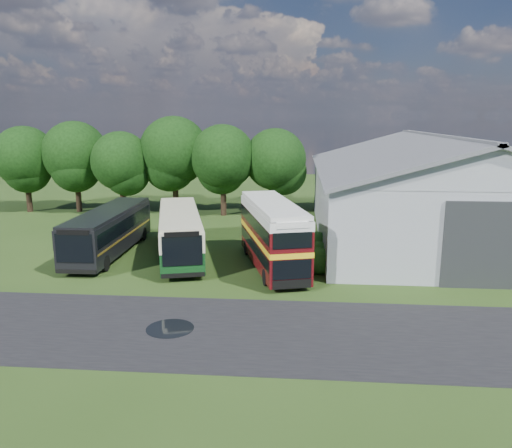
# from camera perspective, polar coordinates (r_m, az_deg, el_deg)

# --- Properties ---
(ground) EXTENTS (120.00, 120.00, 0.00)m
(ground) POSITION_cam_1_polar(r_m,az_deg,el_deg) (26.13, -4.90, -9.29)
(ground) COLOR #213912
(ground) RESTS_ON ground
(asphalt_road) EXTENTS (60.00, 8.00, 0.02)m
(asphalt_road) POSITION_cam_1_polar(r_m,az_deg,el_deg) (23.06, 1.35, -12.28)
(asphalt_road) COLOR black
(asphalt_road) RESTS_ON ground
(puddle) EXTENTS (2.20, 2.20, 0.01)m
(puddle) POSITION_cam_1_polar(r_m,az_deg,el_deg) (23.73, -9.79, -11.73)
(puddle) COLOR black
(puddle) RESTS_ON ground
(storage_shed) EXTENTS (18.80, 24.80, 8.15)m
(storage_shed) POSITION_cam_1_polar(r_m,az_deg,el_deg) (41.71, 19.80, 4.08)
(storage_shed) COLOR gray
(storage_shed) RESTS_ON ground
(tree_far_left) EXTENTS (6.12, 6.12, 8.64)m
(tree_far_left) POSITION_cam_1_polar(r_m,az_deg,el_deg) (55.29, -24.89, 6.96)
(tree_far_left) COLOR black
(tree_far_left) RESTS_ON ground
(tree_left_a) EXTENTS (6.46, 6.46, 9.12)m
(tree_left_a) POSITION_cam_1_polar(r_m,az_deg,el_deg) (53.43, -19.95, 7.55)
(tree_left_a) COLOR black
(tree_left_a) RESTS_ON ground
(tree_left_b) EXTENTS (5.78, 5.78, 8.16)m
(tree_left_b) POSITION_cam_1_polar(r_m,az_deg,el_deg) (50.66, -15.19, 6.93)
(tree_left_b) COLOR black
(tree_left_b) RESTS_ON ground
(tree_mid) EXTENTS (6.80, 6.80, 9.60)m
(tree_mid) POSITION_cam_1_polar(r_m,az_deg,el_deg) (50.37, -9.33, 8.23)
(tree_mid) COLOR black
(tree_mid) RESTS_ON ground
(tree_right_a) EXTENTS (6.26, 6.26, 8.83)m
(tree_right_a) POSITION_cam_1_polar(r_m,az_deg,el_deg) (48.45, -3.81, 7.62)
(tree_right_a) COLOR black
(tree_right_a) RESTS_ON ground
(tree_right_b) EXTENTS (5.98, 5.98, 8.45)m
(tree_right_b) POSITION_cam_1_polar(r_m,az_deg,el_deg) (48.77, 2.21, 7.38)
(tree_right_b) COLOR black
(tree_right_b) RESTS_ON ground
(shrub_front) EXTENTS (1.70, 1.70, 1.70)m
(shrub_front) POSITION_cam_1_polar(r_m,az_deg,el_deg) (31.47, 7.12, -5.56)
(shrub_front) COLOR #194714
(shrub_front) RESTS_ON ground
(shrub_mid) EXTENTS (1.60, 1.60, 1.60)m
(shrub_mid) POSITION_cam_1_polar(r_m,az_deg,el_deg) (33.38, 6.99, -4.51)
(shrub_mid) COLOR #194714
(shrub_mid) RESTS_ON ground
(shrub_back) EXTENTS (1.80, 1.80, 1.80)m
(shrub_back) POSITION_cam_1_polar(r_m,az_deg,el_deg) (35.29, 6.88, -3.58)
(shrub_back) COLOR #194714
(shrub_back) RESTS_ON ground
(bus_green_single) EXTENTS (5.59, 11.96, 3.21)m
(bus_green_single) POSITION_cam_1_polar(r_m,az_deg,el_deg) (34.83, -8.71, -0.94)
(bus_green_single) COLOR black
(bus_green_single) RESTS_ON ground
(bus_maroon_double) EXTENTS (5.08, 10.27, 4.28)m
(bus_maroon_double) POSITION_cam_1_polar(r_m,az_deg,el_deg) (31.78, 1.91, -1.30)
(bus_maroon_double) COLOR black
(bus_maroon_double) RESTS_ON ground
(bus_dark_single) EXTENTS (2.74, 11.41, 3.14)m
(bus_dark_single) POSITION_cam_1_polar(r_m,az_deg,el_deg) (36.57, -16.43, -0.74)
(bus_dark_single) COLOR black
(bus_dark_single) RESTS_ON ground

